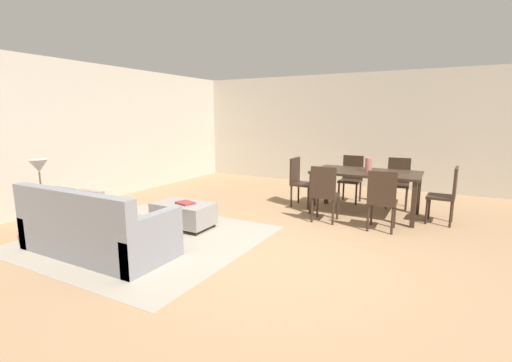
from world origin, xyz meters
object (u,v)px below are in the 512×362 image
(table_lamp, at_px, (39,167))
(dining_chair_head_west, at_px, (299,179))
(dining_chair_far_left, at_px, (351,176))
(dining_chair_far_right, at_px, (398,179))
(couch, at_px, (95,231))
(side_table, at_px, (43,204))
(book_on_ottoman, at_px, (185,203))
(dining_chair_head_east, at_px, (447,192))
(ottoman_table, at_px, (184,214))
(dining_chair_near_left, at_px, (324,191))
(dining_table, at_px, (366,176))
(dining_chair_near_right, at_px, (382,197))
(vase_centerpiece, at_px, (368,165))

(table_lamp, relative_size, dining_chair_head_west, 0.57)
(dining_chair_far_left, bearing_deg, dining_chair_far_right, 1.20)
(couch, height_order, side_table, couch)
(book_on_ottoman, bearing_deg, dining_chair_head_east, 31.77)
(ottoman_table, distance_m, dining_chair_near_left, 2.25)
(dining_table, xyz_separation_m, dining_chair_near_right, (0.42, -0.86, -0.16))
(dining_chair_near_left, distance_m, vase_centerpiece, 1.01)
(dining_chair_near_right, bearing_deg, dining_chair_far_right, 89.66)
(dining_table, distance_m, dining_chair_head_west, 1.23)
(side_table, xyz_separation_m, dining_chair_head_east, (5.11, 3.34, 0.07))
(vase_centerpiece, relative_size, book_on_ottoman, 0.88)
(vase_centerpiece, bearing_deg, side_table, -139.66)
(ottoman_table, xyz_separation_m, side_table, (-1.58, -1.21, 0.23))
(couch, relative_size, table_lamp, 3.80)
(ottoman_table, distance_m, dining_chair_head_east, 4.14)
(dining_chair_head_west, bearing_deg, dining_table, -0.10)
(ottoman_table, relative_size, dining_chair_far_right, 0.98)
(ottoman_table, xyz_separation_m, dining_table, (2.28, 2.11, 0.45))
(dining_chair_near_left, relative_size, dining_chair_far_left, 1.00)
(dining_chair_near_right, bearing_deg, table_lamp, -150.03)
(dining_chair_head_west, bearing_deg, table_lamp, -128.38)
(ottoman_table, bearing_deg, dining_table, 42.85)
(couch, bearing_deg, ottoman_table, 78.28)
(dining_chair_head_east, bearing_deg, dining_chair_far_right, 135.33)
(ottoman_table, height_order, dining_chair_far_left, dining_chair_far_left)
(table_lamp, height_order, dining_chair_far_right, table_lamp)
(ottoman_table, xyz_separation_m, vase_centerpiece, (2.31, 2.10, 0.65))
(dining_chair_far_left, relative_size, dining_chair_head_west, 1.00)
(dining_chair_near_left, height_order, dining_chair_head_east, same)
(couch, height_order, dining_chair_head_west, dining_chair_head_west)
(dining_table, distance_m, dining_chair_near_left, 0.96)
(couch, bearing_deg, side_table, 173.74)
(dining_table, relative_size, dining_chair_head_west, 1.91)
(ottoman_table, xyz_separation_m, dining_chair_near_right, (2.70, 1.26, 0.30))
(dining_chair_near_left, xyz_separation_m, dining_chair_far_right, (0.90, 1.66, 0.00))
(couch, height_order, dining_chair_far_left, dining_chair_far_left)
(table_lamp, relative_size, dining_chair_head_east, 0.57)
(side_table, relative_size, dining_chair_head_west, 0.62)
(dining_chair_far_right, distance_m, dining_chair_head_east, 1.17)
(vase_centerpiece, bearing_deg, dining_chair_far_right, 65.36)
(couch, bearing_deg, table_lamp, 173.74)
(dining_chair_far_left, xyz_separation_m, dining_chair_head_east, (1.70, -0.80, 0.00))
(dining_chair_near_left, xyz_separation_m, dining_chair_head_west, (-0.75, 0.82, 0.00))
(side_table, distance_m, dining_chair_head_east, 6.11)
(couch, xyz_separation_m, vase_centerpiece, (2.59, 3.45, 0.58))
(ottoman_table, distance_m, dining_chair_far_right, 4.02)
(ottoman_table, relative_size, table_lamp, 1.72)
(vase_centerpiece, distance_m, book_on_ottoman, 3.13)
(table_lamp, relative_size, vase_centerpiece, 2.28)
(dining_chair_near_right, distance_m, dining_chair_far_left, 1.89)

